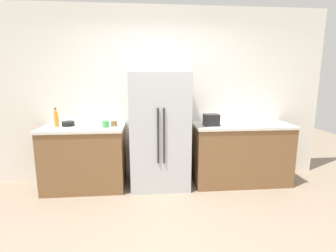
{
  "coord_description": "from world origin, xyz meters",
  "views": [
    {
      "loc": [
        -0.28,
        -2.35,
        1.64
      ],
      "look_at": [
        -0.03,
        0.41,
        1.11
      ],
      "focal_mm": 27.04,
      "sensor_mm": 36.0,
      "label": 1
    }
  ],
  "objects_px": {
    "bottle_a": "(56,119)",
    "bowl_a": "(68,124)",
    "cup_a": "(106,124)",
    "cup_b": "(114,123)",
    "refrigerator": "(160,131)",
    "toaster": "(211,120)"
  },
  "relations": [
    {
      "from": "bottle_a",
      "to": "bowl_a",
      "type": "bearing_deg",
      "value": 13.84
    },
    {
      "from": "cup_b",
      "to": "cup_a",
      "type": "bearing_deg",
      "value": -143.1
    },
    {
      "from": "toaster",
      "to": "bowl_a",
      "type": "xyz_separation_m",
      "value": [
        -2.1,
        0.17,
        -0.05
      ]
    },
    {
      "from": "toaster",
      "to": "bowl_a",
      "type": "relative_size",
      "value": 1.24
    },
    {
      "from": "bowl_a",
      "to": "cup_a",
      "type": "bearing_deg",
      "value": -15.14
    },
    {
      "from": "cup_b",
      "to": "refrigerator",
      "type": "bearing_deg",
      "value": -0.82
    },
    {
      "from": "bottle_a",
      "to": "cup_b",
      "type": "bearing_deg",
      "value": -2.32
    },
    {
      "from": "toaster",
      "to": "bowl_a",
      "type": "bearing_deg",
      "value": 175.35
    },
    {
      "from": "cup_b",
      "to": "bowl_a",
      "type": "xyz_separation_m",
      "value": [
        -0.67,
        0.07,
        -0.01
      ]
    },
    {
      "from": "refrigerator",
      "to": "cup_a",
      "type": "relative_size",
      "value": 17.91
    },
    {
      "from": "cup_a",
      "to": "cup_b",
      "type": "distance_m",
      "value": 0.14
    },
    {
      "from": "cup_b",
      "to": "bottle_a",
      "type": "bearing_deg",
      "value": 177.68
    },
    {
      "from": "bottle_a",
      "to": "cup_a",
      "type": "bearing_deg",
      "value": -9.13
    },
    {
      "from": "refrigerator",
      "to": "cup_a",
      "type": "bearing_deg",
      "value": -174.67
    },
    {
      "from": "cup_a",
      "to": "bowl_a",
      "type": "bearing_deg",
      "value": 164.86
    },
    {
      "from": "refrigerator",
      "to": "bottle_a",
      "type": "height_order",
      "value": "refrigerator"
    },
    {
      "from": "toaster",
      "to": "cup_b",
      "type": "xyz_separation_m",
      "value": [
        -1.42,
        0.1,
        -0.05
      ]
    },
    {
      "from": "refrigerator",
      "to": "bottle_a",
      "type": "xyz_separation_m",
      "value": [
        -1.49,
        0.04,
        0.2
      ]
    },
    {
      "from": "refrigerator",
      "to": "cup_a",
      "type": "height_order",
      "value": "refrigerator"
    },
    {
      "from": "toaster",
      "to": "cup_a",
      "type": "xyz_separation_m",
      "value": [
        -1.53,
        0.02,
        -0.04
      ]
    },
    {
      "from": "cup_a",
      "to": "cup_b",
      "type": "height_order",
      "value": "cup_a"
    },
    {
      "from": "toaster",
      "to": "cup_b",
      "type": "distance_m",
      "value": 1.43
    }
  ]
}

